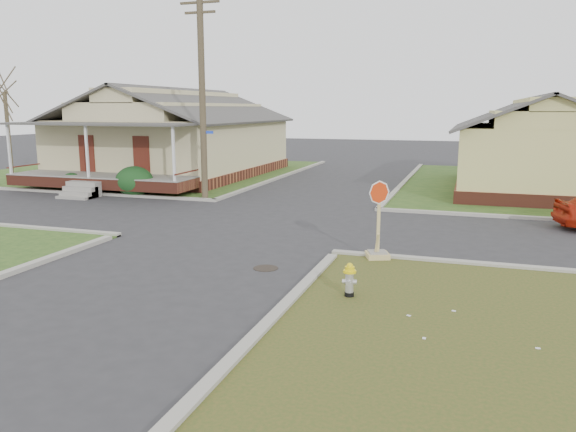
% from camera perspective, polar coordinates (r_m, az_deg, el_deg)
% --- Properties ---
extents(ground, '(120.00, 120.00, 0.00)m').
position_cam_1_polar(ground, '(15.75, -9.18, -4.09)').
color(ground, '#2C2B2E').
rests_on(ground, ground).
extents(verge_far_left, '(19.00, 19.00, 0.05)m').
position_cam_1_polar(verge_far_left, '(37.55, -14.26, 4.43)').
color(verge_far_left, '#28491A').
rests_on(verge_far_left, ground).
extents(curbs, '(80.00, 40.00, 0.12)m').
position_cam_1_polar(curbs, '(20.20, -2.67, -0.64)').
color(curbs, '#9C998D').
rests_on(curbs, ground).
extents(manhole, '(0.64, 0.64, 0.01)m').
position_cam_1_polar(manhole, '(14.44, -2.28, -5.31)').
color(manhole, black).
rests_on(manhole, ground).
extents(corner_house, '(10.10, 15.50, 5.30)m').
position_cam_1_polar(corner_house, '(34.71, -11.38, 7.79)').
color(corner_house, brown).
rests_on(corner_house, ground).
extents(side_house_yellow, '(7.60, 11.60, 4.70)m').
position_cam_1_polar(side_house_yellow, '(30.18, 23.91, 6.46)').
color(side_house_yellow, brown).
rests_on(side_house_yellow, ground).
extents(utility_pole, '(1.80, 0.28, 9.00)m').
position_cam_1_polar(utility_pole, '(25.07, -8.71, 12.21)').
color(utility_pole, '#3F3624').
rests_on(utility_pole, ground).
extents(tree_far_left, '(0.22, 0.22, 4.90)m').
position_cam_1_polar(tree_far_left, '(35.78, -26.52, 7.31)').
color(tree_far_left, '#3F3624').
rests_on(tree_far_left, verge_far_left).
extents(fire_hydrant, '(0.28, 0.28, 0.74)m').
position_cam_1_polar(fire_hydrant, '(12.16, 6.27, -6.27)').
color(fire_hydrant, black).
rests_on(fire_hydrant, ground).
extents(stop_sign, '(0.60, 0.59, 2.11)m').
position_cam_1_polar(stop_sign, '(15.31, 9.12, -2.57)').
color(stop_sign, tan).
rests_on(stop_sign, ground).
extents(hedge_left, '(1.24, 1.02, 0.95)m').
position_cam_1_polar(hedge_left, '(29.46, -21.11, 3.32)').
color(hedge_left, '#153B18').
rests_on(hedge_left, verge_far_left).
extents(hedge_right, '(1.64, 1.34, 1.25)m').
position_cam_1_polar(hedge_right, '(27.15, -15.33, 3.40)').
color(hedge_right, '#153B18').
rests_on(hedge_right, verge_far_left).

